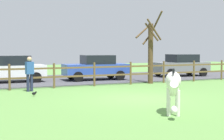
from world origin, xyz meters
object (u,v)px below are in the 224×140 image
bare_tree (151,49)px  zebra (173,84)px  parked_car_blue (96,67)px  parked_car_white (11,69)px  parked_car_grey (181,65)px  crow_on_grass (34,93)px  visitor_near_fence (30,72)px

bare_tree → zebra: (-4.20, -8.33, -1.05)m
parked_car_blue → parked_car_white: same height
parked_car_grey → crow_on_grass: bearing=-153.8°
parked_car_blue → visitor_near_fence: 6.22m
parked_car_white → visitor_near_fence: 4.47m
parked_car_white → parked_car_grey: 11.80m
bare_tree → parked_car_white: size_ratio=1.04×
parked_car_blue → visitor_near_fence: (-4.90, -3.83, 0.06)m
zebra → visitor_near_fence: size_ratio=1.03×
parked_car_blue → parked_car_grey: bearing=1.9°
parked_car_grey → parked_car_blue: bearing=-178.1°
zebra → parked_car_grey: parked_car_grey is taller
crow_on_grass → parked_car_white: (-0.07, 6.19, 0.72)m
crow_on_grass → parked_car_grey: (11.72, 5.78, 0.72)m
bare_tree → parked_car_grey: 5.61m
bare_tree → parked_car_grey: (4.46, 3.20, -1.13)m
parked_car_blue → parked_car_white: size_ratio=1.02×
parked_car_white → parked_car_grey: same height
bare_tree → crow_on_grass: (-7.26, -2.57, -1.85)m
parked_car_blue → parked_car_grey: size_ratio=1.01×
crow_on_grass → visitor_near_fence: 1.90m
bare_tree → visitor_near_fence: 7.23m
parked_car_white → visitor_near_fence: visitor_near_fence is taller
crow_on_grass → parked_car_grey: size_ratio=0.05×
crow_on_grass → visitor_near_fence: size_ratio=0.13×
crow_on_grass → parked_car_white: size_ratio=0.05×
parked_car_grey → visitor_near_fence: (-11.56, -4.05, 0.06)m
visitor_near_fence → zebra: bearing=-68.8°
zebra → parked_car_blue: (2.00, 11.31, -0.08)m
parked_car_blue → visitor_near_fence: size_ratio=2.50×
crow_on_grass → bare_tree: bearing=19.5°
zebra → parked_car_grey: bearing=53.1°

